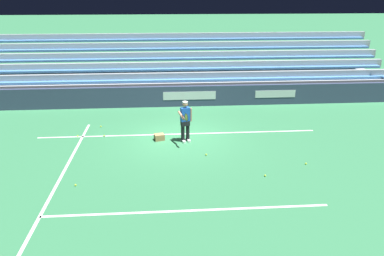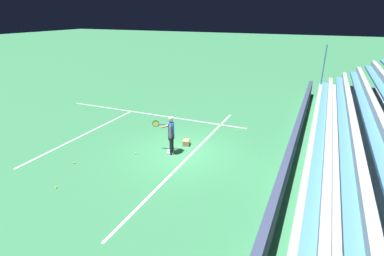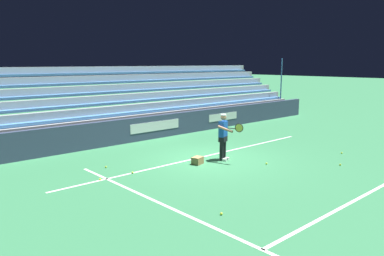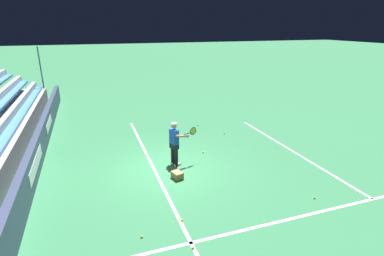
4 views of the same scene
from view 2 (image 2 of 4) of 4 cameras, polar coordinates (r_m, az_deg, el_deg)
ground_plane at (r=13.55m, az=-2.14°, el=-4.68°), size 160.00×160.00×0.00m
court_baseline_white at (r=13.36m, az=-0.20°, el=-5.05°), size 12.00×0.10×0.01m
court_sideline_white at (r=18.69m, az=-7.72°, el=2.59°), size 0.10×12.00×0.01m
court_service_line_white at (r=16.52m, az=-19.59°, el=-1.04°), size 8.22×0.10×0.01m
back_wall_sponsor_board at (r=12.20m, az=17.87°, el=-5.98°), size 25.92×0.25×1.10m
bleacher_stand at (r=12.23m, az=30.33°, el=-6.69°), size 24.63×4.00×3.85m
tennis_player at (r=13.13m, az=-4.07°, el=-1.31°), size 0.58×1.07×1.71m
ball_box_cardboard at (r=14.22m, az=-1.11°, el=-2.78°), size 0.47×0.40×0.26m
tennis_ball_near_player at (r=18.09m, az=-8.23°, el=2.02°), size 0.07×0.07×0.07m
tennis_ball_by_box at (r=17.06m, az=5.77°, el=0.95°), size 0.07×0.07×0.07m
tennis_ball_stray_back at (r=13.63m, az=-10.74°, el=-4.74°), size 0.07×0.07×0.07m
tennis_ball_far_right at (r=16.05m, az=8.59°, el=-0.53°), size 0.07×0.07×0.07m
tennis_ball_toward_net at (r=12.01m, az=-24.45°, el=-10.25°), size 0.07×0.07×0.07m
tennis_ball_on_baseline at (r=16.08m, az=4.27°, el=-0.29°), size 0.07×0.07×0.07m
tennis_ball_far_left at (r=13.51m, az=-21.52°, el=-6.19°), size 0.07×0.07×0.07m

